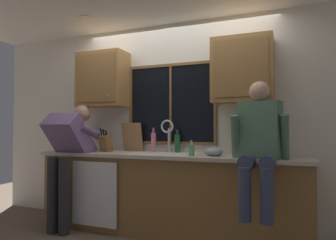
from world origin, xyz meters
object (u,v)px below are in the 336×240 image
object	(u,v)px
bottle_green_glass	(177,143)
person_sitting_on_counter	(259,140)
person_standing	(69,151)
soap_dispenser	(192,150)
knife_block	(106,143)
bottle_tall_clear	(153,142)
mixing_bowl	(214,152)
cutting_board	(132,137)

from	to	relation	value
bottle_green_glass	person_sitting_on_counter	bearing A→B (deg)	-25.84
person_standing	soap_dispenser	xyz separation A→B (m)	(1.52, 0.13, 0.04)
knife_block	bottle_green_glass	xyz separation A→B (m)	(0.89, 0.21, 0.01)
bottle_tall_clear	person_sitting_on_counter	bearing A→B (deg)	-18.36
mixing_bowl	person_sitting_on_counter	bearing A→B (deg)	-23.15
cutting_board	mixing_bowl	xyz separation A→B (m)	(1.14, -0.27, -0.14)
cutting_board	mixing_bowl	size ratio (longest dim) A/B	1.85
bottle_tall_clear	bottle_green_glass	bearing A→B (deg)	10.55
person_sitting_on_counter	person_standing	bearing A→B (deg)	-179.43
person_standing	cutting_board	xyz separation A→B (m)	(0.60, 0.50, 0.16)
bottle_tall_clear	soap_dispenser	bearing A→B (deg)	-28.27
cutting_board	soap_dispenser	distance (m)	1.00
person_sitting_on_counter	cutting_board	xyz separation A→B (m)	(-1.62, 0.48, -0.00)
person_sitting_on_counter	bottle_tall_clear	size ratio (longest dim) A/B	4.06
cutting_board	bottle_tall_clear	world-z (taller)	cutting_board
person_standing	soap_dispenser	size ratio (longest dim) A/B	8.94
person_sitting_on_counter	mixing_bowl	xyz separation A→B (m)	(-0.49, 0.21, -0.14)
cutting_board	mixing_bowl	world-z (taller)	cutting_board
cutting_board	knife_block	bearing A→B (deg)	-143.18
person_standing	bottle_tall_clear	world-z (taller)	person_standing
knife_block	soap_dispenser	size ratio (longest dim) A/B	1.90
person_sitting_on_counter	mixing_bowl	world-z (taller)	person_sitting_on_counter
person_standing	mixing_bowl	xyz separation A→B (m)	(1.74, 0.23, 0.02)
person_sitting_on_counter	bottle_tall_clear	distance (m)	1.37
knife_block	cutting_board	distance (m)	0.34
bottle_green_glass	bottle_tall_clear	xyz separation A→B (m)	(-0.29, -0.05, 0.01)
person_sitting_on_counter	bottle_green_glass	distance (m)	1.12
person_standing	bottle_green_glass	size ratio (longest dim) A/B	5.31
person_standing	bottle_tall_clear	bearing A→B (deg)	26.05
knife_block	mixing_bowl	distance (m)	1.41
person_sitting_on_counter	cutting_board	bearing A→B (deg)	163.46
mixing_bowl	bottle_green_glass	xyz separation A→B (m)	(-0.52, 0.28, 0.07)
person_standing	person_sitting_on_counter	xyz separation A→B (m)	(2.22, 0.02, 0.16)
person_standing	person_sitting_on_counter	size ratio (longest dim) A/B	1.20
cutting_board	soap_dispenser	xyz separation A→B (m)	(0.92, -0.37, -0.12)
person_sitting_on_counter	knife_block	distance (m)	1.91
person_sitting_on_counter	soap_dispenser	size ratio (longest dim) A/B	7.43
person_standing	cutting_board	world-z (taller)	person_standing
mixing_bowl	soap_dispenser	bearing A→B (deg)	-156.39
mixing_bowl	cutting_board	bearing A→B (deg)	166.44
soap_dispenser	bottle_tall_clear	size ratio (longest dim) A/B	0.55
bottle_green_glass	mixing_bowl	bearing A→B (deg)	-28.26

